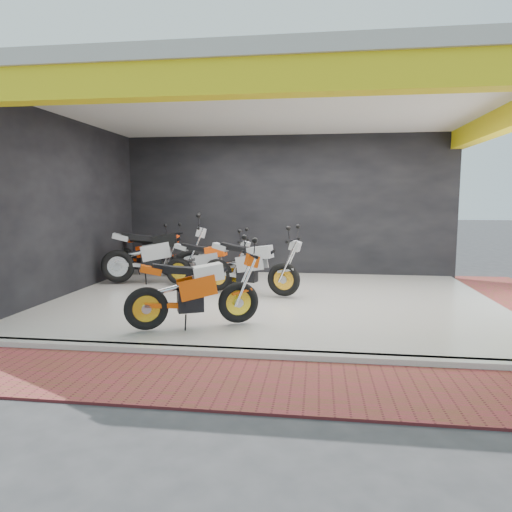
{
  "coord_description": "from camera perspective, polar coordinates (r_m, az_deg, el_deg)",
  "views": [
    {
      "loc": [
        0.81,
        -6.35,
        1.93
      ],
      "look_at": [
        -0.31,
        1.89,
        0.9
      ],
      "focal_mm": 32.0,
      "sensor_mm": 36.0,
      "label": 1
    }
  ],
  "objects": [
    {
      "name": "moto_row_c",
      "position": [
        9.39,
        -2.53,
        -0.48
      ],
      "size": [
        2.03,
        0.93,
        1.2
      ],
      "primitive_type": null,
      "rotation": [
        0.0,
        0.0,
        -0.11
      ],
      "color": "#A0A2A7",
      "rests_on": "showroom_floor"
    },
    {
      "name": "floor_kerb",
      "position": [
        5.7,
        -0.86,
        -12.16
      ],
      "size": [
        8.0,
        0.2,
        0.1
      ],
      "primitive_type": "cube",
      "color": "white",
      "rests_on": "ground"
    },
    {
      "name": "back_wall",
      "position": [
        11.48,
        3.71,
        6.15
      ],
      "size": [
        8.2,
        0.2,
        3.5
      ],
      "primitive_type": "cube",
      "color": "black",
      "rests_on": "ground"
    },
    {
      "name": "moto_row_d",
      "position": [
        11.08,
        -10.99,
        0.62
      ],
      "size": [
        2.14,
        1.34,
        1.22
      ],
      "primitive_type": null,
      "rotation": [
        0.0,
        0.0,
        -0.32
      ],
      "color": "#FA3E0A",
      "rests_on": "showroom_floor"
    },
    {
      "name": "moto_hero",
      "position": [
        6.67,
        -2.22,
        -3.35
      ],
      "size": [
        2.17,
        1.53,
        1.24
      ],
      "primitive_type": null,
      "rotation": [
        0.0,
        0.0,
        0.43
      ],
      "color": "#DA4B09",
      "rests_on": "showroom_floor"
    },
    {
      "name": "ground",
      "position": [
        6.68,
        0.46,
        -9.71
      ],
      "size": [
        80.0,
        80.0,
        0.0
      ],
      "primitive_type": "plane",
      "color": "#2D2D30",
      "rests_on": "ground"
    },
    {
      "name": "header_beam_right",
      "position": [
        9.04,
        29.37,
        14.9
      ],
      "size": [
        0.3,
        6.4,
        0.4
      ],
      "primitive_type": "cube",
      "color": "yellow",
      "rests_on": "corner_column"
    },
    {
      "name": "showroom_floor",
      "position": [
        8.59,
        2.16,
        -5.58
      ],
      "size": [
        8.0,
        6.0,
        0.1
      ],
      "primitive_type": "cube",
      "color": "white",
      "rests_on": "ground"
    },
    {
      "name": "header_beam_front",
      "position": [
        5.58,
        -0.89,
        21.3
      ],
      "size": [
        8.4,
        0.3,
        0.4
      ],
      "primitive_type": "cube",
      "color": "yellow",
      "rests_on": "corner_column"
    },
    {
      "name": "paver_front",
      "position": [
        5.0,
        -2.24,
        -15.45
      ],
      "size": [
        9.0,
        1.4,
        0.03
      ],
      "primitive_type": "cube",
      "color": "maroon",
      "rests_on": "ground"
    },
    {
      "name": "left_wall",
      "position": [
        9.68,
        -22.84,
        5.45
      ],
      "size": [
        0.2,
        6.2,
        3.5
      ],
      "primitive_type": "cube",
      "color": "black",
      "rests_on": "ground"
    },
    {
      "name": "moto_row_a",
      "position": [
        8.52,
        3.5,
        -0.88
      ],
      "size": [
        2.27,
        1.29,
        1.31
      ],
      "primitive_type": null,
      "rotation": [
        0.0,
        0.0,
        -0.25
      ],
      "color": "#A2A4AA",
      "rests_on": "showroom_floor"
    },
    {
      "name": "moto_row_b",
      "position": [
        10.14,
        -8.25,
        0.8
      ],
      "size": [
        2.56,
        1.45,
        1.47
      ],
      "primitive_type": null,
      "rotation": [
        0.0,
        0.0,
        0.24
      ],
      "color": "#A4A6AB",
      "rests_on": "showroom_floor"
    },
    {
      "name": "showroom_ceiling",
      "position": [
        8.55,
        2.27,
        18.32
      ],
      "size": [
        8.4,
        6.4,
        0.2
      ],
      "primitive_type": "cube",
      "color": "beige",
      "rests_on": "corner_column"
    }
  ]
}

